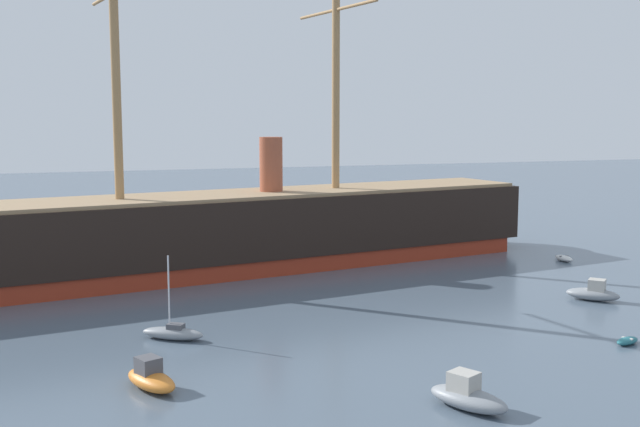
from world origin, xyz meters
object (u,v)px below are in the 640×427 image
Objects in this scene: motorboat_near_centre at (468,396)px; sailboat_alongside_bow at (173,333)px; motorboat_mid_left at (151,378)px; dinghy_mid_right at (627,341)px; dinghy_distant_centre at (277,252)px; dinghy_far_right at (564,258)px; motorboat_alongside_stern at (593,293)px; tall_ship at (236,231)px.

sailboat_alongside_bow is (-12.44, 17.25, -0.18)m from motorboat_near_centre.
sailboat_alongside_bow is at bearing 125.79° from motorboat_near_centre.
motorboat_near_centre reaches higher than motorboat_mid_left.
sailboat_alongside_bow reaches higher than dinghy_mid_right.
dinghy_mid_right is (15.54, 6.42, -0.42)m from motorboat_near_centre.
dinghy_distant_centre is (-12.68, 39.15, 0.06)m from dinghy_mid_right.
dinghy_far_right is (42.23, 15.06, -0.18)m from sailboat_alongside_bow.
motorboat_mid_left is 2.05× the size of dinghy_mid_right.
motorboat_mid_left is 0.78× the size of sailboat_alongside_bow.
motorboat_near_centre is 0.85× the size of sailboat_alongside_bow.
dinghy_distant_centre is at bearing 64.49° from motorboat_mid_left.
dinghy_mid_right is 0.80× the size of dinghy_distant_centre.
sailboat_alongside_bow is at bearing 158.83° from dinghy_mid_right.
motorboat_mid_left reaches higher than dinghy_distant_centre.
sailboat_alongside_bow is 33.89m from motorboat_alongside_stern.
motorboat_alongside_stern is (5.91, 10.81, 0.38)m from dinghy_mid_right.
motorboat_near_centre reaches higher than motorboat_alongside_stern.
dinghy_mid_right is 29.56m from dinghy_far_right.
dinghy_far_right is at bearing -10.82° from tall_ship.
motorboat_near_centre is at bearing -157.56° from dinghy_mid_right.
tall_ship is 23.52m from sailboat_alongside_bow.
motorboat_near_centre is 45.66m from dinghy_distant_centre.
dinghy_distant_centre reaches higher than dinghy_far_right.
dinghy_distant_centre is at bearing 86.41° from motorboat_near_centre.
dinghy_mid_right is 12.33m from motorboat_alongside_stern.
motorboat_near_centre is 2.22× the size of dinghy_mid_right.
dinghy_distant_centre is (2.86, 45.57, -0.36)m from motorboat_near_centre.
tall_ship is 33.80m from dinghy_far_right.
dinghy_far_right is 0.93× the size of dinghy_distant_centre.
dinghy_far_right is at bearing 47.33° from motorboat_near_centre.
dinghy_far_right is at bearing 19.63° from sailboat_alongside_bow.
tall_ship is at bearing 169.18° from dinghy_far_right.
dinghy_distant_centre is at bearing 123.27° from motorboat_alongside_stern.
motorboat_alongside_stern reaches higher than dinghy_distant_centre.
tall_ship is at bearing 66.67° from sailboat_alongside_bow.
dinghy_mid_right is at bearing -72.05° from dinghy_distant_centre.
sailboat_alongside_bow reaches higher than motorboat_mid_left.
tall_ship is at bearing 68.88° from motorboat_mid_left.
sailboat_alongside_bow is at bearing -160.37° from dinghy_far_right.
dinghy_mid_right is at bearing -59.78° from tall_ship.
tall_ship reaches higher than motorboat_alongside_stern.
tall_ship reaches higher than dinghy_far_right.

